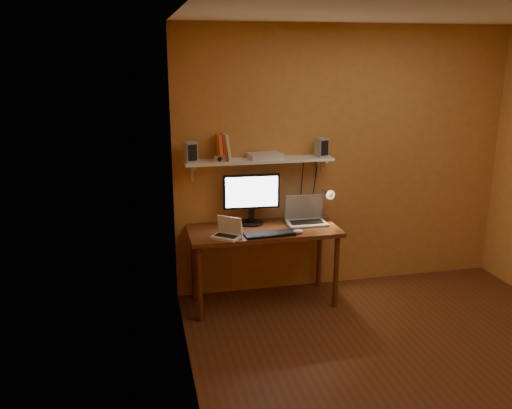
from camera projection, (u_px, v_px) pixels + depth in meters
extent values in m
cube|color=#572A16|center=(413.00, 363.00, 4.23)|extent=(3.40, 3.20, 0.02)
cube|color=silver|center=(444.00, 8.00, 3.52)|extent=(3.40, 3.20, 0.02)
cube|color=#C5813C|center=(344.00, 160.00, 5.39)|extent=(3.40, 0.02, 2.60)
cube|color=#C5813C|center=(188.00, 217.00, 3.52)|extent=(0.02, 3.20, 2.60)
cube|color=#5E3016|center=(264.00, 231.00, 5.05)|extent=(1.40, 0.60, 0.04)
cylinder|color=#5E3016|center=(200.00, 284.00, 4.79)|extent=(0.05, 0.05, 0.71)
cylinder|color=#5E3016|center=(336.00, 272.00, 5.06)|extent=(0.05, 0.05, 0.71)
cylinder|color=#5E3016|center=(194.00, 264.00, 5.24)|extent=(0.05, 0.05, 0.71)
cylinder|color=#5E3016|center=(319.00, 254.00, 5.51)|extent=(0.05, 0.05, 0.71)
cube|color=white|center=(259.00, 160.00, 5.05)|extent=(1.40, 0.25, 0.02)
cube|color=silver|center=(192.00, 172.00, 5.05)|extent=(0.03, 0.03, 0.18)
cube|color=silver|center=(318.00, 166.00, 5.32)|extent=(0.03, 0.03, 0.18)
cylinder|color=black|center=(251.00, 223.00, 5.18)|extent=(0.24, 0.24, 0.02)
cube|color=black|center=(251.00, 215.00, 5.16)|extent=(0.05, 0.04, 0.17)
cube|color=black|center=(251.00, 191.00, 5.10)|extent=(0.54, 0.06, 0.33)
cube|color=white|center=(252.00, 192.00, 5.08)|extent=(0.50, 0.03, 0.29)
cube|color=#919499|center=(307.00, 223.00, 5.17)|extent=(0.38, 0.27, 0.02)
cube|color=black|center=(307.00, 222.00, 5.17)|extent=(0.32, 0.15, 0.00)
cube|color=#919499|center=(304.00, 207.00, 5.23)|extent=(0.37, 0.09, 0.26)
cube|color=#122239|center=(304.00, 207.00, 5.23)|extent=(0.33, 0.07, 0.21)
cube|color=silver|center=(226.00, 237.00, 4.79)|extent=(0.29, 0.28, 0.02)
cube|color=black|center=(226.00, 236.00, 4.78)|extent=(0.21, 0.20, 0.00)
cube|color=silver|center=(230.00, 225.00, 4.82)|extent=(0.21, 0.18, 0.16)
cube|color=black|center=(230.00, 225.00, 4.82)|extent=(0.18, 0.15, 0.14)
cube|color=black|center=(270.00, 234.00, 4.85)|extent=(0.46, 0.17, 0.02)
ellipsoid|color=silver|center=(298.00, 231.00, 4.91)|extent=(0.10, 0.07, 0.03)
cube|color=silver|center=(322.00, 218.00, 5.41)|extent=(0.05, 0.06, 0.08)
cylinder|color=silver|center=(323.00, 203.00, 5.37)|extent=(0.02, 0.02, 0.28)
cylinder|color=silver|center=(326.00, 192.00, 5.25)|extent=(0.01, 0.16, 0.01)
cone|color=silver|center=(329.00, 194.00, 5.18)|extent=(0.09, 0.09, 0.09)
sphere|color=#FFE0A5|center=(330.00, 194.00, 5.16)|extent=(0.04, 0.04, 0.04)
cube|color=#919499|center=(190.00, 152.00, 4.88)|extent=(0.13, 0.13, 0.19)
cube|color=#919499|center=(322.00, 147.00, 5.14)|extent=(0.12, 0.12, 0.18)
cube|color=orange|center=(219.00, 147.00, 4.95)|extent=(0.05, 0.17, 0.24)
cube|color=#992E16|center=(223.00, 147.00, 4.96)|extent=(0.06, 0.17, 0.24)
cube|color=beige|center=(227.00, 147.00, 4.97)|extent=(0.07, 0.17, 0.24)
cube|color=silver|center=(220.00, 159.00, 4.90)|extent=(0.11, 0.04, 0.06)
cylinder|color=black|center=(220.00, 159.00, 4.88)|extent=(0.04, 0.02, 0.04)
cube|color=silver|center=(265.00, 156.00, 5.07)|extent=(0.33, 0.24, 0.05)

